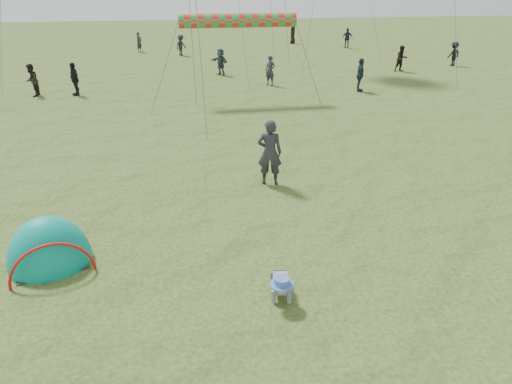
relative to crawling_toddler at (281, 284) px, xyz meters
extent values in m
plane|color=#223E0F|center=(-1.15, 0.03, -0.30)|extent=(140.00, 140.00, 0.00)
ellipsoid|color=#086E78|center=(-4.37, 1.92, -0.30)|extent=(1.95, 1.75, 2.12)
imported|color=#25262C|center=(0.87, 5.15, 0.64)|extent=(0.77, 0.59, 1.88)
imported|color=black|center=(13.00, 21.49, 0.51)|extent=(0.81, 0.64, 1.61)
imported|color=#202C3C|center=(8.06, 16.25, 0.56)|extent=(0.83, 1.09, 1.72)
imported|color=black|center=(-0.75, 31.18, 0.49)|extent=(1.12, 1.15, 1.58)
imported|color=#2D3844|center=(1.39, 22.30, 0.50)|extent=(1.21, 1.49, 1.59)
imported|color=#282934|center=(3.75, 18.65, 0.51)|extent=(0.70, 0.68, 1.61)
imported|color=black|center=(-8.59, 18.18, 0.50)|extent=(0.62, 0.79, 1.60)
imported|color=#1E263A|center=(13.74, 33.18, 0.53)|extent=(1.03, 0.54, 1.67)
imported|color=black|center=(9.88, 37.22, 0.49)|extent=(0.57, 0.81, 1.58)
imported|color=#28292F|center=(-4.08, 33.76, 0.49)|extent=(0.65, 0.69, 1.59)
imported|color=black|center=(-6.52, 18.01, 0.52)|extent=(0.83, 1.03, 1.64)
imported|color=black|center=(17.58, 22.92, 0.50)|extent=(1.16, 0.87, 1.59)
cylinder|color=red|center=(1.53, 15.48, 3.38)|extent=(5.41, 0.64, 0.64)
camera|label=1|loc=(-1.66, -6.59, 4.95)|focal=32.00mm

